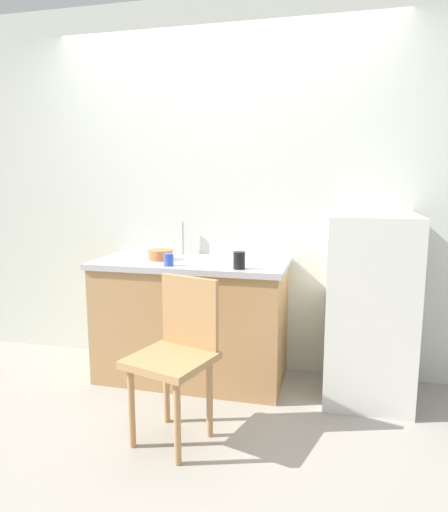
% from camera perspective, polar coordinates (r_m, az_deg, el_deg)
% --- Properties ---
extents(ground_plane, '(8.00, 8.00, 0.00)m').
position_cam_1_polar(ground_plane, '(2.85, -5.21, -20.31)').
color(ground_plane, '#9E998E').
extents(back_wall, '(4.80, 0.10, 2.69)m').
position_cam_1_polar(back_wall, '(3.44, -0.07, 8.33)').
color(back_wall, silver).
rests_on(back_wall, ground_plane).
extents(cabinet_base, '(1.30, 0.60, 0.82)m').
position_cam_1_polar(cabinet_base, '(3.30, -4.06, -8.30)').
color(cabinet_base, tan).
rests_on(cabinet_base, ground_plane).
extents(countertop, '(1.34, 0.64, 0.04)m').
position_cam_1_polar(countertop, '(3.19, -4.15, -0.92)').
color(countertop, '#B7B7BC').
rests_on(countertop, cabinet_base).
extents(faucet, '(0.02, 0.02, 0.25)m').
position_cam_1_polar(faucet, '(3.45, -5.22, 2.24)').
color(faucet, '#B7B7BC').
rests_on(faucet, countertop).
extents(refrigerator, '(0.54, 0.60, 1.21)m').
position_cam_1_polar(refrigerator, '(3.10, 17.72, -6.17)').
color(refrigerator, silver).
rests_on(refrigerator, ground_plane).
extents(chair, '(0.50, 0.50, 0.89)m').
position_cam_1_polar(chair, '(2.54, -5.87, -11.76)').
color(chair, tan).
rests_on(chair, ground_plane).
extents(terracotta_bowl, '(0.17, 0.17, 0.07)m').
position_cam_1_polar(terracotta_bowl, '(3.24, -7.97, 0.16)').
color(terracotta_bowl, '#C67042').
rests_on(terracotta_bowl, countertop).
extents(cup_blue, '(0.07, 0.07, 0.08)m').
position_cam_1_polar(cup_blue, '(3.00, -6.95, -0.46)').
color(cup_blue, blue).
rests_on(cup_blue, countertop).
extents(cup_black, '(0.08, 0.08, 0.11)m').
position_cam_1_polar(cup_black, '(2.87, 1.92, -0.55)').
color(cup_black, black).
rests_on(cup_black, countertop).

